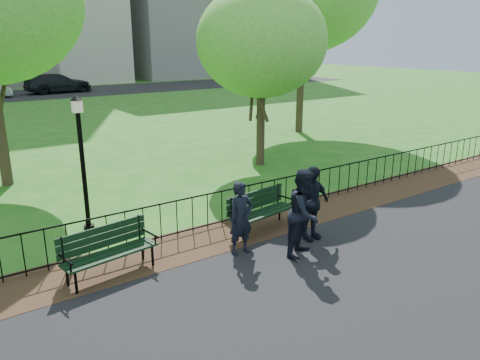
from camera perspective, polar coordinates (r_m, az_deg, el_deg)
ground at (r=9.95m, az=5.17°, el=-8.91°), size 120.00×120.00×0.00m
asphalt_path at (r=8.02m, az=21.79°, el=-16.89°), size 60.00×9.20×0.01m
dirt_strip at (r=11.02m, az=0.10°, el=-6.13°), size 60.00×1.60×0.01m
iron_fence at (r=11.23m, az=-1.37°, el=-3.03°), size 24.06×0.06×1.00m
park_bench_main at (r=10.58m, az=1.41°, el=-3.57°), size 1.92×0.78×1.01m
park_bench_left_a at (r=9.19m, az=-15.87°, el=-7.72°), size 1.87×0.80×1.03m
lamppost at (r=11.08m, az=-18.66°, el=2.35°), size 0.28×0.28×3.14m
tree_near_e at (r=16.30m, az=2.66°, el=16.49°), size 4.39×4.39×6.11m
person_left at (r=9.61m, az=0.13°, el=-4.69°), size 0.57×0.38×1.55m
person_mid at (r=9.61m, az=7.88°, el=-3.95°), size 1.00×0.79×1.82m
person_right at (r=10.39m, az=8.66°, el=-2.82°), size 0.99×0.42×1.68m
sedan_dark at (r=43.23m, az=-21.29°, el=10.94°), size 5.60×2.58×1.59m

